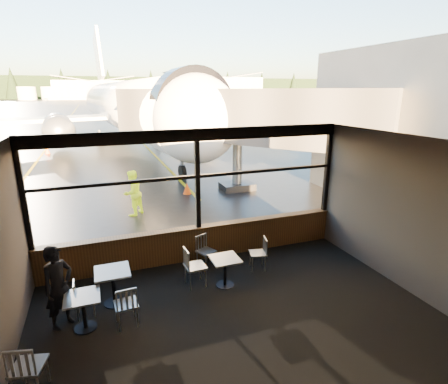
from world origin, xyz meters
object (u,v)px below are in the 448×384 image
chair_near_e (258,254)px  passenger (59,287)px  cafe_table_mid (114,287)px  cafe_table_left (84,312)px  jet_bridge (242,140)px  cafe_table_near (225,272)px  chair_mid_w (85,298)px  chair_left_s (29,367)px  cone_nose (187,188)px  ground_crew (132,193)px  cone_wing (47,150)px  chair_near_n (206,252)px  chair_mid_s (126,305)px  airliner (127,72)px  chair_near_w (195,267)px

chair_near_e → passenger: 4.58m
cafe_table_mid → cafe_table_left: (-0.58, -0.66, -0.04)m
jet_bridge → passenger: (-6.87, -7.29, -1.50)m
jet_bridge → cafe_table_near: bearing=-115.9°
cafe_table_left → chair_mid_w: (0.02, 0.42, 0.04)m
cafe_table_mid → chair_left_s: chair_left_s is taller
cafe_table_near → cone_nose: bearing=82.1°
ground_crew → cone_wing: 15.92m
jet_bridge → cafe_table_left: (-6.47, -7.55, -1.98)m
chair_near_n → passenger: size_ratio=0.51×
jet_bridge → cafe_table_near: size_ratio=15.20×
cafe_table_near → cafe_table_left: 3.09m
cafe_table_mid → chair_left_s: 2.37m
cafe_table_near → cone_wing: size_ratio=1.37×
cafe_table_left → chair_left_s: bearing=-119.5°
cafe_table_left → cone_wing: bearing=97.4°
cone_wing → chair_near_e: bearing=-71.5°
cafe_table_left → jet_bridge: bearing=49.4°
chair_near_n → cafe_table_near: bearing=73.7°
cafe_table_mid → chair_mid_s: 0.84m
airliner → cone_wing: airliner is taller
airliner → jet_bridge: size_ratio=3.54×
chair_near_e → jet_bridge: bearing=-6.2°
cone_wing → cone_nose: bearing=-62.6°
chair_near_e → passenger: bearing=112.6°
cone_nose → airliner: bearing=92.6°
jet_bridge → chair_left_s: bearing=-129.1°
chair_mid_s → airliner: bearing=79.7°
chair_left_s → chair_near_e: bearing=39.4°
cafe_table_mid → chair_near_w: bearing=3.2°
chair_near_e → cone_wing: 21.67m
airliner → cafe_table_left: 24.58m
passenger → cafe_table_mid: bearing=-17.5°
chair_mid_w → cone_nose: bearing=151.1°
cafe_table_left → passenger: 0.68m
passenger → cone_nose: (4.52, 7.92, -0.58)m
jet_bridge → passenger: 10.13m
airliner → chair_left_s: size_ratio=40.43×
chair_left_s → passenger: bearing=92.1°
cafe_table_near → chair_near_w: chair_near_w is taller
airliner → cone_wing: 8.60m
jet_bridge → chair_mid_s: 9.77m
cafe_table_near → chair_mid_s: bearing=-163.6°
cafe_table_mid → cone_wing: bearing=99.2°
chair_near_e → chair_near_w: chair_near_w is taller
chair_mid_s → chair_left_s: (-1.50, -1.14, 0.02)m
jet_bridge → chair_left_s: (-7.21, -8.85, -1.87)m
chair_mid_s → chair_near_n: bearing=34.3°
chair_left_s → ground_crew: bearing=87.0°
cone_nose → chair_near_n: bearing=-100.3°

